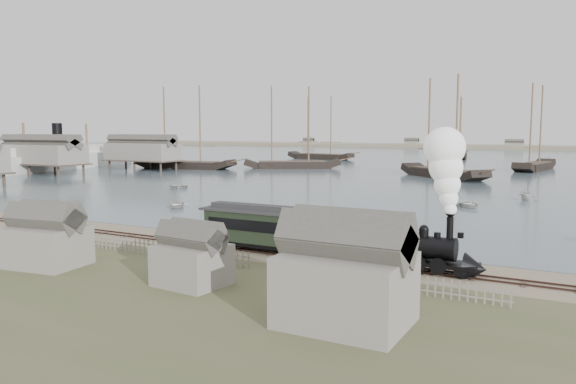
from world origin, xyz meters
The scene contains 26 objects.
ground centered at (0.00, 0.00, 0.00)m, with size 600.00×600.00×0.00m, color gray.
harbor_water centered at (0.00, 170.00, 0.03)m, with size 600.00×336.00×0.06m, color #43555F.
rail_track centered at (0.00, -2.00, 0.04)m, with size 120.00×1.80×0.16m.
picket_fence_west centered at (-6.50, -7.00, 0.00)m, with size 19.00×0.10×1.20m, color gray, non-canonical shape.
picket_fence_east centered at (12.50, -7.50, 0.00)m, with size 15.00×0.10×1.20m, color gray, non-canonical shape.
shed_left centered at (-10.00, -13.00, 0.00)m, with size 5.00×4.00×4.10m, color gray, non-canonical shape.
shed_mid centered at (2.00, -12.00, 0.00)m, with size 4.00×3.50×3.60m, color gray, non-canonical shape.
shed_right centered at (13.00, -14.00, 0.00)m, with size 6.00×5.00×5.10m, color gray, non-canonical shape.
western_wharf centered at (-76.00, 40.00, 4.06)m, with size 36.00×56.00×8.00m, color gray, non-canonical shape.
far_spit centered at (0.00, 250.00, 0.00)m, with size 500.00×20.00×1.80m, color tan.
locomotive centered at (14.58, -2.00, 4.32)m, with size 7.51×2.80×9.36m.
passenger_coach centered at (2.42, -2.00, 2.04)m, with size 13.21×2.55×3.21m.
beached_dinghy centered at (-0.11, -0.23, 0.39)m, with size 3.76×2.69×0.78m, color silver.
steamship centered at (-89.00, 52.81, 5.53)m, with size 50.03×8.34×10.95m, color silver, non-canonical shape.
rowboat_0 centered at (-20.95, 14.12, 0.44)m, with size 3.68×2.63×0.76m, color silver.
rowboat_1 centered at (-14.92, 16.30, 0.76)m, with size 2.66×2.30×1.40m, color silver.
rowboat_2 centered at (4.07, 10.59, 0.80)m, with size 3.83×1.44×1.48m, color silver.
rowboat_3 centered at (10.12, 31.45, 0.46)m, with size 3.87×2.77×0.80m, color silver.
rowboat_6 centered at (-35.53, 32.00, 0.42)m, with size 3.51×2.51×0.73m, color silver.
rowboat_7 centered at (15.59, 42.67, 0.93)m, with size 3.29×2.84×1.73m, color silver.
schooner_0 centered at (-63.88, 68.91, 10.06)m, with size 26.09×6.02×20.00m, color black, non-canonical shape.
schooner_1 centered at (-41.10, 81.82, 10.06)m, with size 23.43×5.41×20.00m, color black, non-canonical shape.
schooner_2 centered at (-2.57, 72.59, 10.06)m, with size 23.46×5.41×20.00m, color black, non-canonical shape.
schooner_3 centered at (11.56, 103.46, 10.06)m, with size 21.81×5.03×20.00m, color black, non-canonical shape.
schooner_6 centered at (-52.71, 122.59, 10.06)m, with size 22.70×5.24×20.00m, color black, non-canonical shape.
schooner_7 centered at (-14.83, 148.66, 10.06)m, with size 20.48×4.73×20.00m, color black, non-canonical shape.
Camera 1 is at (23.26, -38.83, 9.56)m, focal length 35.00 mm.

